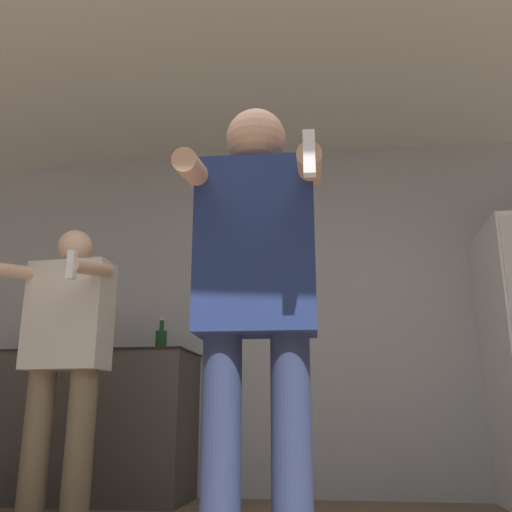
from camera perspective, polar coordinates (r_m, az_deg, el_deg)
wall_back at (r=4.24m, az=2.82°, el=-5.76°), size 7.00×0.06×2.55m
ceiling_slab at (r=3.32m, az=-0.01°, el=21.94°), size 7.00×3.57×0.05m
counter at (r=4.21m, az=-17.40°, el=-15.82°), size 1.57×0.62×0.97m
bottle_brown_liquor at (r=4.07m, az=-9.47°, el=-8.26°), size 0.08×0.08×0.25m
bottle_green_wine at (r=4.43m, az=-21.02°, el=-7.92°), size 0.08×0.08×0.24m
bottle_clear_vodka at (r=4.35m, az=-18.76°, el=-7.69°), size 0.08×0.08×0.30m
person_woman_foreground at (r=1.90m, az=-0.01°, el=-3.44°), size 0.47×0.42×1.61m
person_man_side at (r=3.22m, az=-18.54°, el=-9.01°), size 0.52×0.53×1.55m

